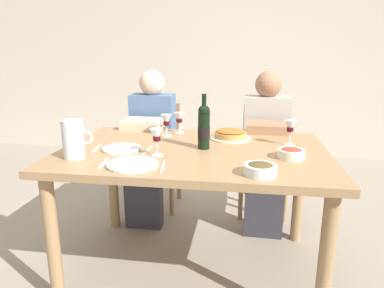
{
  "coord_description": "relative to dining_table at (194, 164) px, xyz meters",
  "views": [
    {
      "loc": [
        0.27,
        -1.87,
        1.3
      ],
      "look_at": [
        -0.01,
        -0.03,
        0.8
      ],
      "focal_mm": 32.29,
      "sensor_mm": 36.0,
      "label": 1
    }
  ],
  "objects": [
    {
      "name": "ground_plane",
      "position": [
        0.0,
        0.0,
        -0.67
      ],
      "size": [
        8.0,
        8.0,
        0.0
      ],
      "primitive_type": "plane",
      "color": "gray"
    },
    {
      "name": "back_wall",
      "position": [
        0.0,
        2.6,
        0.73
      ],
      "size": [
        8.0,
        0.1,
        2.8
      ],
      "primitive_type": "cube",
      "color": "beige",
      "rests_on": "ground"
    },
    {
      "name": "dining_table",
      "position": [
        0.0,
        0.0,
        0.0
      ],
      "size": [
        1.5,
        1.0,
        0.76
      ],
      "color": "#9E7A51",
      "rests_on": "ground"
    },
    {
      "name": "wine_bottle",
      "position": [
        0.05,
        0.02,
        0.22
      ],
      "size": [
        0.07,
        0.07,
        0.31
      ],
      "color": "black",
      "rests_on": "dining_table"
    },
    {
      "name": "water_pitcher",
      "position": [
        -0.59,
        -0.26,
        0.18
      ],
      "size": [
        0.16,
        0.11,
        0.2
      ],
      "color": "silver",
      "rests_on": "dining_table"
    },
    {
      "name": "baked_tart",
      "position": [
        0.2,
        0.27,
        0.12
      ],
      "size": [
        0.26,
        0.26,
        0.06
      ],
      "color": "silver",
      "rests_on": "dining_table"
    },
    {
      "name": "salad_bowl",
      "position": [
        0.53,
        -0.1,
        0.12
      ],
      "size": [
        0.14,
        0.14,
        0.06
      ],
      "color": "silver",
      "rests_on": "dining_table"
    },
    {
      "name": "olive_bowl",
      "position": [
        0.36,
        -0.38,
        0.12
      ],
      "size": [
        0.15,
        0.15,
        0.06
      ],
      "color": "silver",
      "rests_on": "dining_table"
    },
    {
      "name": "wine_glass_left_diner",
      "position": [
        -0.18,
        -0.16,
        0.2
      ],
      "size": [
        0.07,
        0.07,
        0.15
      ],
      "color": "silver",
      "rests_on": "dining_table"
    },
    {
      "name": "wine_glass_right_diner",
      "position": [
        -0.22,
        0.29,
        0.19
      ],
      "size": [
        0.07,
        0.07,
        0.14
      ],
      "color": "silver",
      "rests_on": "dining_table"
    },
    {
      "name": "wine_glass_centre",
      "position": [
        0.55,
        0.17,
        0.2
      ],
      "size": [
        0.07,
        0.07,
        0.15
      ],
      "color": "silver",
      "rests_on": "dining_table"
    },
    {
      "name": "wine_glass_spare",
      "position": [
        -0.16,
        0.39,
        0.19
      ],
      "size": [
        0.07,
        0.07,
        0.14
      ],
      "color": "silver",
      "rests_on": "dining_table"
    },
    {
      "name": "dinner_plate_left_setting",
      "position": [
        -0.4,
        -0.07,
        0.1
      ],
      "size": [
        0.22,
        0.22,
        0.01
      ],
      "primitive_type": "cylinder",
      "color": "silver",
      "rests_on": "dining_table"
    },
    {
      "name": "dinner_plate_right_setting",
      "position": [
        -0.25,
        -0.34,
        0.1
      ],
      "size": [
        0.25,
        0.25,
        0.01
      ],
      "primitive_type": "cylinder",
      "color": "silver",
      "rests_on": "dining_table"
    },
    {
      "name": "fork_left_setting",
      "position": [
        -0.55,
        -0.07,
        0.09
      ],
      "size": [
        0.04,
        0.16,
        0.0
      ],
      "primitive_type": "cube",
      "rotation": [
        0.0,
        0.0,
        1.71
      ],
      "color": "silver",
      "rests_on": "dining_table"
    },
    {
      "name": "knife_left_setting",
      "position": [
        -0.25,
        -0.07,
        0.09
      ],
      "size": [
        0.02,
        0.18,
        0.0
      ],
      "primitive_type": "cube",
      "rotation": [
        0.0,
        0.0,
        1.52
      ],
      "color": "silver",
      "rests_on": "dining_table"
    },
    {
      "name": "knife_right_setting",
      "position": [
        -0.1,
        -0.34,
        0.09
      ],
      "size": [
        0.03,
        0.18,
        0.0
      ],
      "primitive_type": "cube",
      "rotation": [
        0.0,
        0.0,
        1.71
      ],
      "color": "silver",
      "rests_on": "dining_table"
    },
    {
      "name": "spoon_right_setting",
      "position": [
        -0.4,
        -0.34,
        0.09
      ],
      "size": [
        0.03,
        0.16,
        0.0
      ],
      "primitive_type": "cube",
      "rotation": [
        0.0,
        0.0,
        1.69
      ],
      "color": "silver",
      "rests_on": "dining_table"
    },
    {
      "name": "chair_left",
      "position": [
        -0.45,
        0.92,
        -0.17
      ],
      "size": [
        0.4,
        0.4,
        0.87
      ],
      "rotation": [
        0.0,
        0.0,
        3.15
      ],
      "color": "#9E7A51",
      "rests_on": "ground"
    },
    {
      "name": "diner_left",
      "position": [
        -0.45,
        0.68,
        -0.05
      ],
      "size": [
        0.34,
        0.5,
        1.16
      ],
      "rotation": [
        0.0,
        0.0,
        3.15
      ],
      "color": "#4C6B93",
      "rests_on": "ground"
    },
    {
      "name": "chair_right",
      "position": [
        0.45,
        0.92,
        -0.17
      ],
      "size": [
        0.41,
        0.41,
        0.87
      ],
      "rotation": [
        0.0,
        0.0,
        3.12
      ],
      "color": "#9E7A51",
      "rests_on": "ground"
    },
    {
      "name": "diner_right",
      "position": [
        0.45,
        0.68,
        -0.05
      ],
      "size": [
        0.34,
        0.51,
        1.16
      ],
      "rotation": [
        0.0,
        0.0,
        3.12
      ],
      "color": "#B7B2A8",
      "rests_on": "ground"
    }
  ]
}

